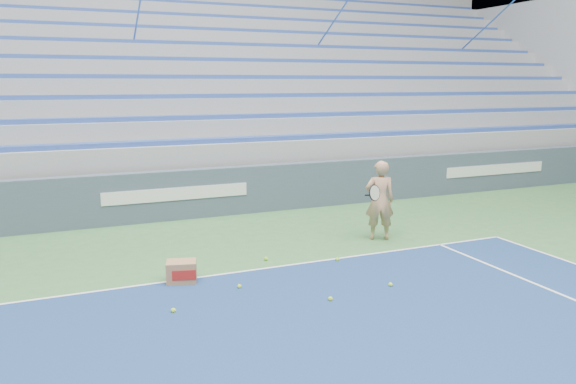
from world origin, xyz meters
The scene contains 10 objects.
sponsor_barrier centered at (0.00, 15.88, 0.55)m, with size 30.00×0.32×1.10m.
bleachers centered at (0.00, 21.60, 2.36)m, with size 31.00×9.15×7.30m.
tennis_player centered at (3.28, 12.70, 0.78)m, with size 0.94×0.89×1.54m.
ball_box centered at (-0.78, 11.81, 0.17)m, with size 0.52×0.44×0.33m.
tennis_ball_0 centered at (0.96, 10.24, 0.03)m, with size 0.07×0.07×0.07m, color #B4E82F.
tennis_ball_1 centered at (1.89, 11.79, 0.03)m, with size 0.07×0.07×0.07m, color #B4E82F.
tennis_ball_2 centered at (0.78, 12.30, 0.03)m, with size 0.07×0.07×0.07m, color #B4E82F.
tennis_ball_3 centered at (2.05, 10.39, 0.03)m, with size 0.07×0.07×0.07m, color #B4E82F.
tennis_ball_4 centered at (-1.14, 10.69, 0.03)m, with size 0.07×0.07×0.07m, color #B4E82F.
tennis_ball_5 centered at (-0.05, 11.21, 0.03)m, with size 0.07×0.07×0.07m, color #B4E82F.
Camera 1 is at (-2.47, 3.67, 3.00)m, focal length 35.00 mm.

